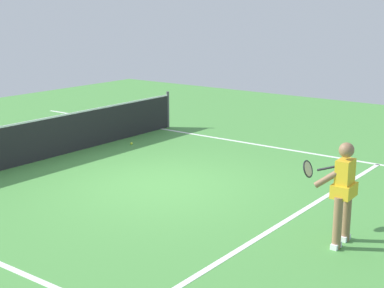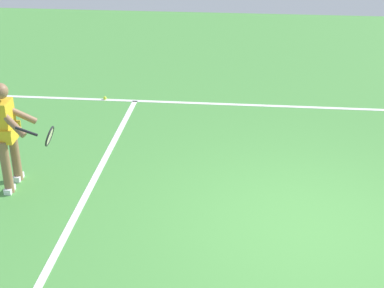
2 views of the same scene
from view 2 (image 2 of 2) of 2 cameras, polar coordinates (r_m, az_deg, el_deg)
ground_plane at (r=7.44m, az=11.03°, el=-7.98°), size 23.82×23.82×0.00m
service_line_marking at (r=7.70m, az=-11.47°, el=-6.73°), size 8.11×0.10×0.01m
sideline_left_marking at (r=11.04m, az=9.47°, el=3.75°), size 0.10×16.32×0.01m
tennis_player at (r=8.16m, az=-17.98°, el=1.15°), size 0.76×0.94×1.55m
tennis_ball_near at (r=11.35m, az=-8.74°, el=4.59°), size 0.07×0.07×0.07m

